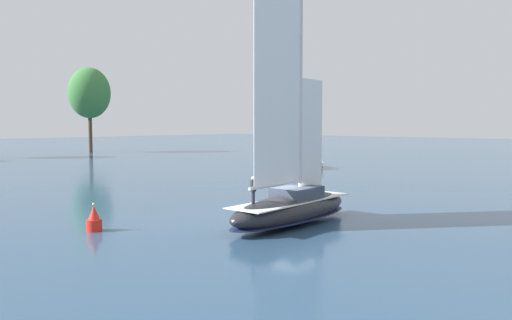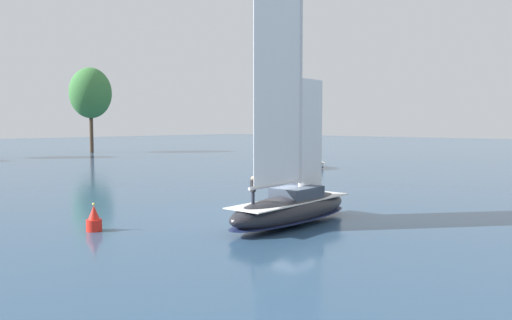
{
  "view_description": "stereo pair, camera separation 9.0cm",
  "coord_description": "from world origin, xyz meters",
  "px_view_note": "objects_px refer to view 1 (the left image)",
  "views": [
    {
      "loc": [
        -24.65,
        -18.82,
        6.29
      ],
      "look_at": [
        0.0,
        3.0,
        3.89
      ],
      "focal_mm": 35.0,
      "sensor_mm": 36.0,
      "label": 1
    },
    {
      "loc": [
        -24.59,
        -18.89,
        6.29
      ],
      "look_at": [
        0.0,
        3.0,
        3.89
      ],
      "focal_mm": 35.0,
      "sensor_mm": 36.0,
      "label": 2
    }
  ],
  "objects_px": {
    "sailboat_main": "(292,205)",
    "channel_buoy": "(94,220)",
    "tree_shore_left": "(89,93)",
    "sailboat_moored_near_marina": "(314,163)"
  },
  "relations": [
    {
      "from": "sailboat_moored_near_marina",
      "to": "channel_buoy",
      "type": "distance_m",
      "value": 45.42
    },
    {
      "from": "sailboat_moored_near_marina",
      "to": "channel_buoy",
      "type": "relative_size",
      "value": 6.07
    },
    {
      "from": "channel_buoy",
      "to": "tree_shore_left",
      "type": "bearing_deg",
      "value": 59.96
    },
    {
      "from": "sailboat_main",
      "to": "channel_buoy",
      "type": "relative_size",
      "value": 9.22
    },
    {
      "from": "channel_buoy",
      "to": "sailboat_moored_near_marina",
      "type": "bearing_deg",
      "value": 18.41
    },
    {
      "from": "tree_shore_left",
      "to": "sailboat_main",
      "type": "xyz_separation_m",
      "value": [
        -32.98,
        -80.63,
        -11.74
      ]
    },
    {
      "from": "tree_shore_left",
      "to": "sailboat_moored_near_marina",
      "type": "relative_size",
      "value": 1.82
    },
    {
      "from": "tree_shore_left",
      "to": "sailboat_moored_near_marina",
      "type": "height_order",
      "value": "tree_shore_left"
    },
    {
      "from": "tree_shore_left",
      "to": "sailboat_moored_near_marina",
      "type": "xyz_separation_m",
      "value": [
        0.77,
        -58.86,
        -12.25
      ]
    },
    {
      "from": "sailboat_moored_near_marina",
      "to": "tree_shore_left",
      "type": "bearing_deg",
      "value": 90.75
    }
  ]
}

